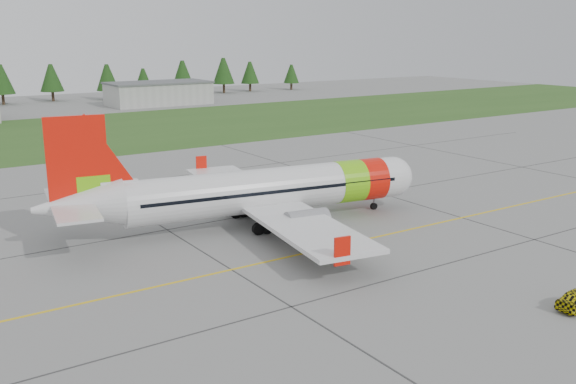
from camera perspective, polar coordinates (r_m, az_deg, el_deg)
ground at (r=51.20m, az=14.45°, el=-6.06°), size 320.00×320.00×0.00m
aircraft at (r=58.47m, az=-2.40°, el=0.08°), size 35.65×33.22×10.84m
service_van at (r=91.84m, az=-18.41°, el=3.71°), size 1.39×1.31×3.89m
grass_strip at (r=120.62m, az=-15.79°, el=5.26°), size 320.00×50.00×0.03m
taxi_guideline at (r=56.50m, az=8.44°, el=-3.84°), size 120.00×0.25×0.02m
hangar_east at (r=162.46m, az=-11.41°, el=8.54°), size 24.00×12.00×5.20m
treeline at (r=174.00m, az=-21.74°, el=8.97°), size 160.00×8.00×10.00m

